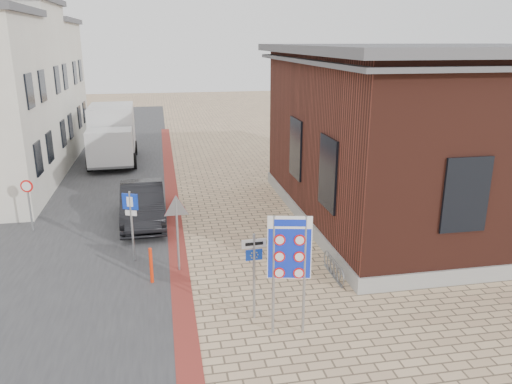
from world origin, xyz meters
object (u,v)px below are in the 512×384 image
object	(u,v)px
parking_sign	(131,215)
bollard	(151,266)
box_truck	(112,134)
essen_sign	(254,263)
sedan	(143,204)
border_sign	(289,250)

from	to	relation	value
parking_sign	bollard	xyz separation A→B (m)	(0.58, -1.70, -1.06)
box_truck	parking_sign	bearing A→B (deg)	-84.65
essen_sign	parking_sign	bearing A→B (deg)	123.79
sedan	essen_sign	distance (m)	8.45
border_sign	parking_sign	bearing A→B (deg)	139.94
essen_sign	bollard	distance (m)	3.77
sedan	border_sign	bearing A→B (deg)	-68.85
border_sign	bollard	xyz separation A→B (m)	(-3.33, 3.34, -1.66)
sedan	essen_sign	size ratio (longest dim) A/B	2.01
essen_sign	border_sign	bearing A→B (deg)	-54.16
border_sign	essen_sign	distance (m)	1.28
parking_sign	bollard	world-z (taller)	parking_sign
sedan	parking_sign	distance (m)	3.76
parking_sign	sedan	bearing A→B (deg)	110.18
border_sign	parking_sign	size ratio (longest dim) A/B	1.29
box_truck	essen_sign	xyz separation A→B (m)	(4.98, -18.72, -0.13)
border_sign	parking_sign	xyz separation A→B (m)	(-3.92, 5.04, -0.60)
parking_sign	essen_sign	bearing A→B (deg)	-28.94
border_sign	sedan	bearing A→B (deg)	125.15
parking_sign	border_sign	bearing A→B (deg)	-28.59
sedan	box_truck	size ratio (longest dim) A/B	0.75
box_truck	essen_sign	world-z (taller)	box_truck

